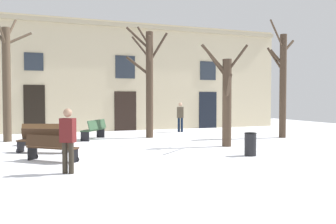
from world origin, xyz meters
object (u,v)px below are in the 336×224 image
(streetlamp, at_px, (8,87))
(person_strolling, at_px, (180,116))
(tree_left_of_center, at_px, (7,80))
(tree_center, at_px, (226,97))
(litter_bin, at_px, (250,144))
(bench_far_corner, at_px, (51,147))
(tree_foreground, at_px, (149,80))
(bench_near_lamp, at_px, (44,140))
(tree_right_of_center, at_px, (283,82))
(bench_back_to_back_left, at_px, (43,134))
(bench_by_litter_bin, at_px, (94,129))
(person_near_bench, at_px, (68,137))

(streetlamp, xyz_separation_m, person_strolling, (9.27, 0.07, -1.55))
(tree_left_of_center, relative_size, person_strolling, 3.32)
(streetlamp, bearing_deg, tree_left_of_center, -88.87)
(tree_center, relative_size, litter_bin, 5.29)
(bench_far_corner, bearing_deg, tree_foreground, -90.04)
(tree_center, distance_m, bench_near_lamp, 7.30)
(streetlamp, distance_m, bench_far_corner, 8.18)
(litter_bin, bearing_deg, tree_right_of_center, 42.72)
(tree_left_of_center, relative_size, litter_bin, 7.25)
(litter_bin, height_order, person_strolling, person_strolling)
(bench_back_to_back_left, bearing_deg, bench_near_lamp, 109.91)
(bench_near_lamp, bearing_deg, tree_left_of_center, 136.53)
(bench_by_litter_bin, bearing_deg, person_strolling, 146.46)
(streetlamp, bearing_deg, bench_by_litter_bin, -27.75)
(tree_right_of_center, xyz_separation_m, bench_back_to_back_left, (-11.38, 1.00, -2.30))
(tree_center, xyz_separation_m, person_near_bench, (-6.59, -3.31, -1.08))
(streetlamp, xyz_separation_m, bench_far_corner, (1.67, -7.74, -2.08))
(tree_center, height_order, bench_far_corner, tree_center)
(bench_far_corner, bearing_deg, tree_right_of_center, -122.41)
(tree_center, xyz_separation_m, tree_right_of_center, (4.33, 1.95, 0.74))
(bench_back_to_back_left, bearing_deg, streetlamp, -45.81)
(person_strolling, bearing_deg, bench_near_lamp, -111.39)
(tree_foreground, relative_size, bench_back_to_back_left, 3.13)
(tree_left_of_center, height_order, litter_bin, tree_left_of_center)
(tree_right_of_center, relative_size, bench_near_lamp, 3.06)
(bench_far_corner, distance_m, person_near_bench, 2.17)
(tree_center, bearing_deg, bench_back_to_back_left, 157.28)
(tree_right_of_center, relative_size, streetlamp, 1.39)
(person_near_bench, bearing_deg, tree_right_of_center, -119.03)
(bench_by_litter_bin, bearing_deg, streetlamp, -82.83)
(tree_foreground, distance_m, bench_by_litter_bin, 3.64)
(tree_right_of_center, relative_size, bench_far_corner, 3.64)
(tree_foreground, height_order, bench_near_lamp, tree_foreground)
(tree_right_of_center, distance_m, person_strolling, 6.16)
(tree_left_of_center, bearing_deg, person_near_bench, -76.62)
(tree_right_of_center, bearing_deg, tree_left_of_center, 166.81)
(bench_near_lamp, bearing_deg, litter_bin, 0.88)
(bench_back_to_back_left, distance_m, bench_by_litter_bin, 2.80)
(streetlamp, bearing_deg, bench_far_corner, -77.79)
(tree_left_of_center, distance_m, litter_bin, 11.27)
(litter_bin, bearing_deg, person_strolling, 82.92)
(tree_left_of_center, relative_size, person_near_bench, 3.38)
(litter_bin, xyz_separation_m, bench_by_litter_bin, (-4.25, 6.91, 0.09))
(bench_by_litter_bin, bearing_deg, tree_center, 81.34)
(tree_center, distance_m, tree_foreground, 4.80)
(bench_near_lamp, relative_size, bench_by_litter_bin, 1.07)
(bench_far_corner, xyz_separation_m, bench_back_to_back_left, (-0.14, 4.18, 0.04))
(tree_center, xyz_separation_m, bench_near_lamp, (-7.08, 0.81, -1.58))
(tree_right_of_center, xyz_separation_m, bench_near_lamp, (-11.42, -1.14, -2.33))
(bench_back_to_back_left, relative_size, person_strolling, 1.02)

